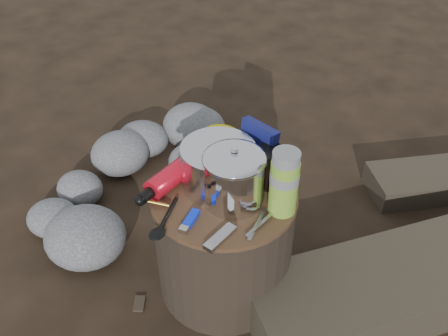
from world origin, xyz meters
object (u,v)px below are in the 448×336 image
Objects in this scene: camping_pot at (234,176)px; fuel_bottle at (175,174)px; stump at (224,241)px; travel_mug at (270,167)px; thermos at (284,183)px.

fuel_bottle is (-0.18, -0.03, -0.05)m from camping_pot.
stump is 0.29m from travel_mug.
travel_mug is at bearing 69.00° from camping_pot.
fuel_bottle is at bearing -169.69° from camping_pot.
fuel_bottle is at bearing -146.67° from travel_mug.
camping_pot reaches higher than fuel_bottle.
travel_mug is at bearing 138.29° from thermos.
thermos is at bearing 12.29° from stump.
fuel_bottle is 1.36× the size of thermos.
stump is 0.34m from thermos.
travel_mug is (0.08, 0.11, 0.25)m from stump.
camping_pot reaches higher than travel_mug.
stump is at bearing 174.06° from camping_pot.
stump is 3.53× the size of travel_mug.
thermos reaches higher than camping_pot.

